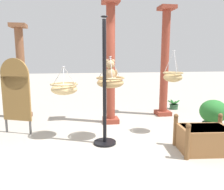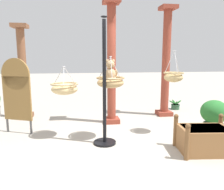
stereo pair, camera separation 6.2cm
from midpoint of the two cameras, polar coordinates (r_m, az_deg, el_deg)
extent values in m
plane|color=#A8A093|center=(4.49, 0.68, -12.34)|extent=(40.00, 40.00, 0.00)
cylinder|color=black|center=(4.20, -1.54, 2.82)|extent=(0.07, 0.07, 2.36)
cylinder|color=black|center=(4.49, -1.47, -12.03)|extent=(0.44, 0.44, 0.04)
torus|color=black|center=(4.24, -1.61, 19.43)|extent=(0.12, 0.12, 0.02)
ellipsoid|color=tan|center=(4.47, -0.01, 3.16)|extent=(0.54, 0.54, 0.21)
torus|color=#97794E|center=(4.46, -0.01, 4.39)|extent=(0.56, 0.56, 0.04)
ellipsoid|color=silver|center=(4.47, -0.01, 3.41)|extent=(0.47, 0.47, 0.17)
cylinder|color=#B7B7BC|center=(4.52, 1.22, 7.14)|extent=(0.23, 0.14, 0.43)
cylinder|color=#B7B7BC|center=(4.49, -1.50, 7.12)|extent=(0.23, 0.14, 0.43)
cylinder|color=#B7B7BC|center=(4.32, 0.23, 7.02)|extent=(0.01, 0.26, 0.43)
torus|color=#B7B7BC|center=(4.44, -0.01, 9.81)|extent=(0.06, 0.06, 0.01)
ellipsoid|color=tan|center=(4.47, -0.03, 5.21)|extent=(0.22, 0.19, 0.26)
sphere|color=tan|center=(4.45, -0.03, 7.83)|extent=(0.19, 0.19, 0.17)
ellipsoid|color=tan|center=(4.52, -0.15, 7.70)|extent=(0.09, 0.07, 0.05)
sphere|color=black|center=(4.54, -0.20, 7.74)|extent=(0.02, 0.02, 0.02)
sphere|color=tan|center=(4.44, -0.81, 8.71)|extent=(0.06, 0.06, 0.06)
sphere|color=tan|center=(4.46, 0.74, 8.72)|extent=(0.06, 0.06, 0.06)
ellipsoid|color=tan|center=(4.48, -1.57, 5.64)|extent=(0.07, 0.13, 0.17)
ellipsoid|color=tan|center=(4.51, 1.39, 5.67)|extent=(0.07, 0.13, 0.17)
ellipsoid|color=tan|center=(4.56, -0.97, 4.09)|extent=(0.08, 0.15, 0.08)
ellipsoid|color=tan|center=(4.58, 0.55, 4.12)|extent=(0.08, 0.15, 0.08)
ellipsoid|color=tan|center=(4.68, -11.67, 1.50)|extent=(0.54, 0.54, 0.23)
torus|color=tan|center=(4.67, -11.71, 2.78)|extent=(0.56, 0.56, 0.04)
cylinder|color=#B7B7BC|center=(4.71, -10.44, 5.05)|extent=(0.23, 0.14, 0.36)
cylinder|color=#B7B7BC|center=(4.72, -13.05, 4.97)|extent=(0.23, 0.14, 0.36)
cylinder|color=#B7B7BC|center=(4.53, -11.87, 4.82)|extent=(0.01, 0.26, 0.36)
torus|color=#B7B7BC|center=(4.64, -11.86, 7.13)|extent=(0.06, 0.06, 0.01)
ellipsoid|color=tan|center=(4.96, 15.78, 4.38)|extent=(0.40, 0.40, 0.21)
torus|color=tan|center=(4.95, 15.83, 5.45)|extent=(0.43, 0.43, 0.04)
cylinder|color=#B7B7BC|center=(5.02, 16.58, 8.14)|extent=(0.18, 0.11, 0.47)
cylinder|color=#B7B7BC|center=(4.95, 14.88, 8.20)|extent=(0.18, 0.11, 0.47)
cylinder|color=#B7B7BC|center=(4.86, 16.41, 8.11)|extent=(0.01, 0.20, 0.47)
torus|color=#B7B7BC|center=(4.94, 16.08, 10.84)|extent=(0.06, 0.06, 0.01)
cylinder|color=brown|center=(6.56, -21.60, 4.99)|extent=(0.21, 0.21, 2.45)
cube|color=brown|center=(6.74, -20.98, -4.91)|extent=(0.39, 0.39, 0.12)
cube|color=brown|center=(6.59, -22.30, 16.07)|extent=(0.41, 0.41, 0.10)
cylinder|color=brown|center=(6.56, 13.90, 7.63)|extent=(0.23, 0.23, 2.96)
cube|color=brown|center=(6.75, 13.41, -4.50)|extent=(0.41, 0.41, 0.12)
cube|color=brown|center=(6.69, 14.46, 20.85)|extent=(0.43, 0.43, 0.10)
cylinder|color=brown|center=(5.61, 0.18, 7.56)|extent=(0.22, 0.22, 2.95)
cube|color=brown|center=(5.84, 0.17, -6.45)|extent=(0.39, 0.39, 0.12)
cube|color=brown|center=(5.76, 0.19, 22.90)|extent=(0.41, 0.41, 0.10)
cube|color=olive|center=(4.38, 22.98, -10.53)|extent=(0.93, 0.70, 0.45)
cube|color=#382819|center=(4.32, 23.15, -8.10)|extent=(0.81, 0.61, 0.06)
cylinder|color=brown|center=(4.47, 16.32, -9.05)|extent=(0.08, 0.08, 0.55)
cylinder|color=brown|center=(4.81, 26.22, -8.35)|extent=(0.08, 0.08, 0.55)
cylinder|color=brown|center=(3.94, 19.08, -11.77)|extent=(0.08, 0.08, 0.55)
sphere|color=brown|center=(4.39, 16.51, -5.24)|extent=(0.09, 0.09, 0.09)
sphere|color=brown|center=(4.73, 26.50, -4.80)|extent=(0.09, 0.09, 0.09)
sphere|color=brown|center=(3.84, 19.33, -7.50)|extent=(0.09, 0.09, 0.09)
cylinder|color=#2D5638|center=(7.58, 16.13, -2.92)|extent=(0.26, 0.26, 0.16)
torus|color=#294E32|center=(7.57, 16.16, -2.40)|extent=(0.29, 0.29, 0.03)
cylinder|color=#382819|center=(7.57, 16.16, -2.43)|extent=(0.23, 0.23, 0.03)
ellipsoid|color=#28702D|center=(7.59, 16.85, -1.80)|extent=(0.22, 0.05, 0.16)
ellipsoid|color=#28702D|center=(7.64, 15.77, -1.62)|extent=(0.08, 0.23, 0.14)
ellipsoid|color=#28702D|center=(7.52, 15.42, -1.78)|extent=(0.23, 0.09, 0.14)
ellipsoid|color=#28702D|center=(7.47, 16.36, -2.00)|extent=(0.08, 0.21, 0.18)
cylinder|color=#2D5638|center=(5.46, 24.75, -7.80)|extent=(0.40, 0.40, 0.25)
torus|color=#294E32|center=(5.42, 24.84, -6.63)|extent=(0.43, 0.43, 0.03)
cylinder|color=#382819|center=(5.43, 24.83, -6.68)|extent=(0.35, 0.35, 0.03)
ellipsoid|color=#28702D|center=(5.36, 25.04, -3.90)|extent=(0.59, 0.59, 0.51)
cube|color=olive|center=(5.30, -22.81, -0.82)|extent=(0.65, 0.30, 0.97)
cylinder|color=olive|center=(5.24, -23.19, 4.95)|extent=(0.65, 0.30, 0.69)
cylinder|color=#4C4C4C|center=(5.63, -24.88, -7.04)|extent=(0.05, 0.05, 0.30)
cylinder|color=#4C4C4C|center=(5.27, -19.69, -7.80)|extent=(0.05, 0.05, 0.30)
camera|label=1|loc=(0.03, -89.59, 0.07)|focal=35.72mm
camera|label=2|loc=(0.03, 90.41, -0.07)|focal=35.72mm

